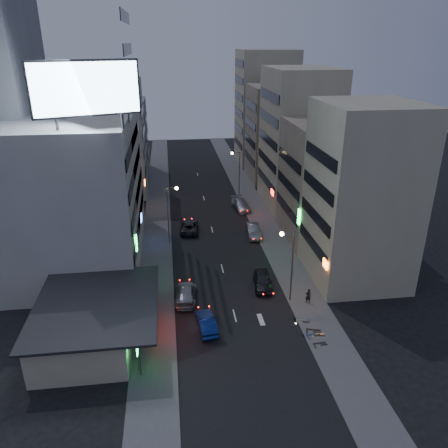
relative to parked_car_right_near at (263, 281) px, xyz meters
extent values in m
plane|color=black|center=(-3.97, -9.12, -0.81)|extent=(180.00, 180.00, 0.00)
cube|color=#4C4C4F|center=(-11.97, 20.88, -0.75)|extent=(4.00, 120.00, 0.12)
cube|color=#4C4C4F|center=(4.03, 20.88, -0.75)|extent=(4.00, 120.00, 0.12)
cube|color=#B6AF8E|center=(-17.97, -7.12, 0.99)|extent=(8.00, 12.00, 3.60)
cube|color=black|center=(-16.97, -7.12, 2.94)|extent=(11.00, 13.00, 0.25)
cube|color=black|center=(-12.87, -7.12, 2.29)|extent=(0.12, 4.00, 0.90)
cube|color=#FF1E14|center=(-12.79, -7.12, 2.29)|extent=(0.04, 3.70, 0.70)
cube|color=#B3B2AE|center=(-20.97, 10.88, 8.19)|extent=(14.00, 24.00, 18.00)
cube|color=#B6AF8E|center=(11.03, 1.38, 9.19)|extent=(10.00, 11.00, 20.00)
cube|color=tan|center=(11.53, 12.88, 7.19)|extent=(11.00, 12.00, 16.00)
cube|color=#B6AF8E|center=(11.03, 25.88, 10.19)|extent=(10.00, 14.00, 22.00)
cube|color=#B3B2AE|center=(-19.47, 35.88, 9.19)|extent=(11.00, 10.00, 20.00)
cube|color=gray|center=(-19.97, 48.88, 6.69)|extent=(12.00, 10.00, 15.00)
cube|color=tan|center=(11.53, 40.88, 8.19)|extent=(11.00, 12.00, 18.00)
cube|color=#B6AF8E|center=(12.03, 54.88, 11.19)|extent=(12.00, 12.00, 24.00)
cylinder|color=#595B60|center=(-19.97, 0.88, 17.94)|extent=(0.30, 0.30, 1.50)
cylinder|color=#595B60|center=(-13.97, 0.88, 17.94)|extent=(0.30, 0.30, 1.50)
cube|color=black|center=(-16.97, 0.88, 20.89)|extent=(9.52, 3.75, 5.00)
cube|color=#BFE2FF|center=(-16.90, 0.67, 20.89)|extent=(9.04, 3.34, 4.60)
cylinder|color=#595B60|center=(2.33, -3.12, 3.31)|extent=(0.16, 0.16, 8.00)
cylinder|color=#595B60|center=(1.63, -3.12, 7.21)|extent=(1.40, 0.10, 0.10)
sphere|color=#FFD88C|center=(1.03, -3.12, 7.11)|extent=(0.44, 0.44, 0.44)
cylinder|color=#595B60|center=(-10.27, 12.88, 3.31)|extent=(0.16, 0.16, 8.00)
cylinder|color=#595B60|center=(-9.57, 12.88, 7.21)|extent=(1.40, 0.10, 0.10)
sphere|color=#FFD88C|center=(-8.97, 12.88, 7.11)|extent=(0.44, 0.44, 0.44)
cylinder|color=#595B60|center=(2.33, 30.88, 3.31)|extent=(0.16, 0.16, 8.00)
cylinder|color=#595B60|center=(1.63, 30.88, 7.21)|extent=(1.40, 0.10, 0.10)
sphere|color=#FFD88C|center=(1.03, 30.88, 7.11)|extent=(0.44, 0.44, 0.44)
imported|color=#27282C|center=(0.00, 0.00, 0.00)|extent=(2.46, 4.96, 1.62)
imported|color=#979B9F|center=(1.63, 13.91, 0.00)|extent=(2.01, 5.03, 1.63)
imported|color=#27282C|center=(-7.34, 16.72, -0.05)|extent=(2.94, 5.67, 1.53)
imported|color=#AEB1B7|center=(1.63, 24.48, 0.00)|extent=(3.00, 5.84, 1.62)
imported|color=navy|center=(-7.03, -6.96, -0.08)|extent=(2.00, 4.60, 1.47)
imported|color=#94979C|center=(-8.71, -1.46, -0.04)|extent=(2.65, 5.53, 1.55)
imported|color=black|center=(4.04, -3.92, 0.14)|extent=(0.62, 0.42, 1.65)
camera|label=1|loc=(-9.84, -41.77, 24.95)|focal=35.00mm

